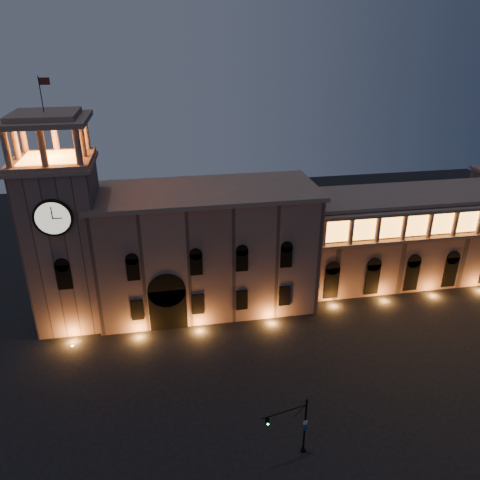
{
  "coord_description": "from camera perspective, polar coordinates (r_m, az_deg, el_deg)",
  "views": [
    {
      "loc": [
        -7.9,
        -37.65,
        37.47
      ],
      "look_at": [
        1.75,
        16.0,
        12.49
      ],
      "focal_mm": 35.0,
      "sensor_mm": 36.0,
      "label": 1
    }
  ],
  "objects": [
    {
      "name": "colonnade_wing",
      "position": [
        79.31,
        20.96,
        0.57
      ],
      "size": [
        40.6,
        11.5,
        14.5
      ],
      "color": "brown",
      "rests_on": "ground"
    },
    {
      "name": "government_building",
      "position": [
        66.39,
        -4.16,
        -1.07
      ],
      "size": [
        30.8,
        12.8,
        17.6
      ],
      "color": "#7D5C52",
      "rests_on": "ground"
    },
    {
      "name": "clock_tower",
      "position": [
        64.96,
        -20.53,
        0.36
      ],
      "size": [
        9.8,
        9.8,
        32.4
      ],
      "color": "#7D5C52",
      "rests_on": "ground"
    },
    {
      "name": "ground",
      "position": [
        53.7,
        1.26,
        -19.64
      ],
      "size": [
        160.0,
        160.0,
        0.0
      ],
      "primitive_type": "plane",
      "color": "black",
      "rests_on": "ground"
    },
    {
      "name": "traffic_light",
      "position": [
        47.26,
        7.02,
        -21.68
      ],
      "size": [
        4.68,
        1.28,
        6.54
      ],
      "rotation": [
        0.0,
        0.0,
        0.21
      ],
      "color": "black",
      "rests_on": "ground"
    }
  ]
}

